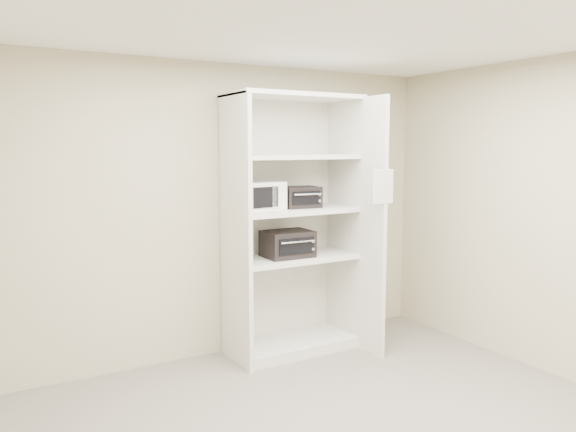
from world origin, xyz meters
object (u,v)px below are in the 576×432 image
shelving_unit (297,233)px  microwave (258,196)px  toaster_oven_upper (300,197)px  toaster_oven_lower (287,244)px

shelving_unit → microwave: (-0.38, 0.06, 0.37)m
toaster_oven_upper → toaster_oven_lower: bearing=-157.8°
toaster_oven_lower → microwave: bearing=164.8°
microwave → toaster_oven_upper: microwave is taller
shelving_unit → toaster_oven_lower: 0.15m
microwave → toaster_oven_lower: microwave is taller
microwave → toaster_oven_upper: (0.44, -0.03, -0.03)m
microwave → toaster_oven_lower: 0.53m
toaster_oven_lower → toaster_oven_upper: bearing=17.6°
microwave → toaster_oven_upper: 0.44m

